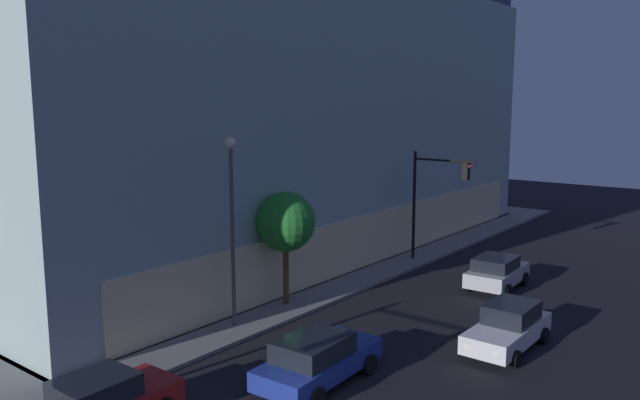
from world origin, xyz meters
name	(u,v)px	position (x,y,z in m)	size (l,w,h in m)	color
modern_building	(187,96)	(17.24, 24.49, 9.44)	(38.97, 31.95, 19.03)	#4C4C51
traffic_light_far_corner	(433,189)	(19.11, 6.39, 4.24)	(0.42, 3.82, 6.15)	black
street_lamp_sidewalk	(232,208)	(5.18, 7.83, 4.92)	(0.44, 0.44, 7.54)	#525252
sidewalk_tree	(285,222)	(8.51, 7.95, 3.83)	(2.64, 2.64, 5.03)	brown
car_blue	(318,359)	(3.29, 2.09, 0.84)	(4.85, 2.31, 1.64)	navy
car_white	(508,327)	(9.94, -1.64, 0.82)	(4.53, 2.01, 1.66)	silver
car_silver	(497,272)	(16.84, 1.61, 0.84)	(4.10, 2.24, 1.62)	#B7BABF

